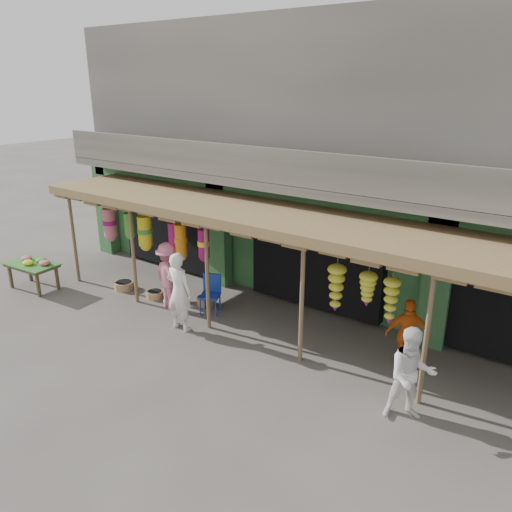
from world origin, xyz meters
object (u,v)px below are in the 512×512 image
Objects in this scene: person_right at (411,375)px; person_vendor at (408,335)px; blue_chair at (211,291)px; flower_table at (33,265)px; person_shopper at (169,276)px; person_front at (179,292)px.

person_right is 1.62m from person_vendor.
person_vendor is (4.92, 0.26, 0.22)m from blue_chair.
blue_chair is at bearing 134.17° from person_right.
person_vendor is at bearing -21.56° from blue_chair.
flower_table is 1.57× the size of blue_chair.
person_right is (10.45, 0.52, 0.14)m from flower_table.
person_right is at bearing 84.50° from person_vendor.
person_vendor reaches higher than blue_chair.
person_shopper is (-6.50, 0.81, 0.02)m from person_right.
blue_chair is at bearing -23.73° from person_vendor.
blue_chair is at bearing -141.09° from person_shopper.
flower_table is at bearing 34.05° from person_shopper.
blue_chair reaches higher than flower_table.
person_vendor is (4.88, 1.40, -0.19)m from person_front.
flower_table is 1.01× the size of person_vendor.
person_right is at bearing -37.34° from blue_chair.
person_front is at bearing 145.82° from person_right.
person_right is (5.47, -0.10, -0.09)m from person_front.
person_right reaches higher than person_vendor.
person_front is 5.47m from person_right.
person_shopper is at bearing 178.88° from blue_chair.
flower_table is 10.07m from person_vendor.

